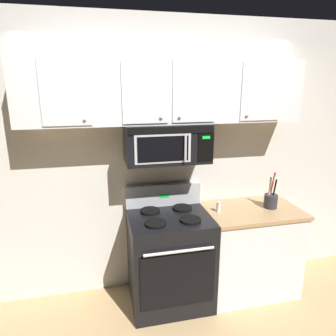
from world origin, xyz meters
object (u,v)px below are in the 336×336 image
(salt_shaker, at_px, (219,207))
(stove_range, at_px, (170,257))
(over_range_microwave, at_px, (167,143))
(utensil_crock_charcoal, at_px, (271,200))

(salt_shaker, bearing_deg, stove_range, 179.57)
(over_range_microwave, xyz_separation_m, utensil_crock_charcoal, (1.03, -0.13, -0.59))
(over_range_microwave, height_order, salt_shaker, over_range_microwave)
(over_range_microwave, height_order, utensil_crock_charcoal, over_range_microwave)
(stove_range, bearing_deg, over_range_microwave, 90.14)
(salt_shaker, bearing_deg, over_range_microwave, 166.03)
(stove_range, relative_size, over_range_microwave, 1.47)
(over_range_microwave, bearing_deg, stove_range, -89.86)
(over_range_microwave, bearing_deg, salt_shaker, -13.97)
(over_range_microwave, relative_size, utensil_crock_charcoal, 2.07)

